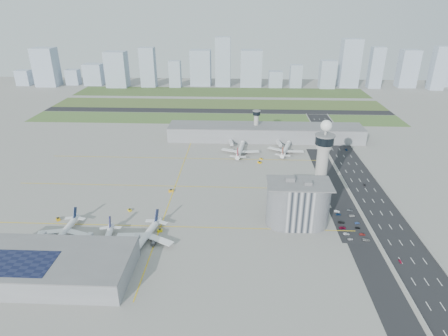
{
  "coord_description": "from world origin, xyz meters",
  "views": [
    {
      "loc": [
        12.26,
        -242.47,
        139.16
      ],
      "look_at": [
        0.0,
        35.0,
        15.0
      ],
      "focal_mm": 30.0,
      "sensor_mm": 36.0,
      "label": 1
    }
  ],
  "objects_px": {
    "secondary_tower": "(256,122)",
    "car_lot_11": "(350,210)",
    "tug_1": "(130,210)",
    "car_lot_10": "(352,216)",
    "admin_building": "(298,204)",
    "car_lot_4": "(338,214)",
    "airplane_near_a": "(62,230)",
    "tug_3": "(171,191)",
    "tug_4": "(261,159)",
    "car_lot_1": "(346,234)",
    "control_tower": "(322,160)",
    "jet_bridge_near_2": "(129,250)",
    "car_lot_3": "(341,222)",
    "car_hw_4": "(322,131)",
    "car_lot_9": "(357,223)",
    "airplane_far_b": "(286,147)",
    "jet_bridge_far_0": "(230,141)",
    "car_lot_5": "(337,211)",
    "airplane_near_b": "(105,240)",
    "tug_5": "(260,162)",
    "airplane_near_c": "(144,235)",
    "tug_0": "(58,219)",
    "car_lot_6": "(366,240)",
    "jet_bridge_far_1": "(277,142)",
    "car_hw_1": "(364,185)",
    "car_lot_7": "(362,234)",
    "airplane_far_a": "(240,147)",
    "car_lot_0": "(350,239)",
    "car_lot_2": "(343,228)",
    "jet_bridge_near_1": "(79,249)"
  },
  "relations": [
    {
      "from": "tug_3",
      "to": "airplane_near_b",
      "type": "bearing_deg",
      "value": 140.37
    },
    {
      "from": "secondary_tower",
      "to": "car_lot_5",
      "type": "distance_m",
      "value": 165.64
    },
    {
      "from": "car_hw_1",
      "to": "car_hw_4",
      "type": "bearing_deg",
      "value": 101.49
    },
    {
      "from": "car_lot_7",
      "to": "car_lot_4",
      "type": "bearing_deg",
      "value": 21.61
    },
    {
      "from": "car_lot_11",
      "to": "jet_bridge_near_1",
      "type": "bearing_deg",
      "value": 111.88
    },
    {
      "from": "admin_building",
      "to": "car_lot_5",
      "type": "height_order",
      "value": "admin_building"
    },
    {
      "from": "admin_building",
      "to": "car_lot_3",
      "type": "distance_m",
      "value": 34.45
    },
    {
      "from": "jet_bridge_far_1",
      "to": "car_lot_7",
      "type": "distance_m",
      "value": 171.45
    },
    {
      "from": "tug_3",
      "to": "tug_4",
      "type": "relative_size",
      "value": 1.3
    },
    {
      "from": "tug_5",
      "to": "car_lot_4",
      "type": "bearing_deg",
      "value": -96.7
    },
    {
      "from": "airplane_near_b",
      "to": "car_hw_1",
      "type": "bearing_deg",
      "value": 109.09
    },
    {
      "from": "car_lot_1",
      "to": "car_lot_5",
      "type": "height_order",
      "value": "car_lot_1"
    },
    {
      "from": "jet_bridge_far_1",
      "to": "car_lot_4",
      "type": "xyz_separation_m",
      "value": [
        31.45,
        -141.92,
        -2.23
      ]
    },
    {
      "from": "admin_building",
      "to": "tug_1",
      "type": "height_order",
      "value": "admin_building"
    },
    {
      "from": "car_lot_4",
      "to": "tug_3",
      "type": "bearing_deg",
      "value": 78.6
    },
    {
      "from": "airplane_far_b",
      "to": "tug_3",
      "type": "relative_size",
      "value": 11.94
    },
    {
      "from": "car_lot_2",
      "to": "car_lot_3",
      "type": "bearing_deg",
      "value": -9.84
    },
    {
      "from": "airplane_near_a",
      "to": "jet_bridge_far_0",
      "type": "bearing_deg",
      "value": 152.88
    },
    {
      "from": "car_lot_0",
      "to": "car_hw_4",
      "type": "xyz_separation_m",
      "value": [
        24.13,
        217.92,
        0.05
      ]
    },
    {
      "from": "car_lot_4",
      "to": "car_lot_9",
      "type": "height_order",
      "value": "car_lot_4"
    },
    {
      "from": "car_lot_5",
      "to": "admin_building",
      "type": "bearing_deg",
      "value": 127.33
    },
    {
      "from": "car_lot_6",
      "to": "car_lot_11",
      "type": "height_order",
      "value": "car_lot_6"
    },
    {
      "from": "tug_4",
      "to": "car_lot_3",
      "type": "relative_size",
      "value": 0.64
    },
    {
      "from": "airplane_near_b",
      "to": "car_lot_3",
      "type": "bearing_deg",
      "value": 95.15
    },
    {
      "from": "tug_4",
      "to": "car_lot_7",
      "type": "xyz_separation_m",
      "value": [
        59.91,
        -124.68,
        -0.24
      ]
    },
    {
      "from": "secondary_tower",
      "to": "car_lot_11",
      "type": "bearing_deg",
      "value": -67.68
    },
    {
      "from": "airplane_near_b",
      "to": "tug_4",
      "type": "relative_size",
      "value": 14.75
    },
    {
      "from": "airplane_far_b",
      "to": "jet_bridge_far_0",
      "type": "distance_m",
      "value": 60.89
    },
    {
      "from": "secondary_tower",
      "to": "car_lot_3",
      "type": "xyz_separation_m",
      "value": [
        53.13,
        -170.47,
        -18.17
      ]
    },
    {
      "from": "car_lot_1",
      "to": "control_tower",
      "type": "bearing_deg",
      "value": 8.5
    },
    {
      "from": "airplane_far_a",
      "to": "car_lot_7",
      "type": "distance_m",
      "value": 161.7
    },
    {
      "from": "secondary_tower",
      "to": "airplane_far_b",
      "type": "relative_size",
      "value": 0.74
    },
    {
      "from": "admin_building",
      "to": "car_lot_4",
      "type": "relative_size",
      "value": 11.59
    },
    {
      "from": "tug_3",
      "to": "car_lot_1",
      "type": "xyz_separation_m",
      "value": [
        124.81,
        -54.65,
        -0.39
      ]
    },
    {
      "from": "jet_bridge_near_2",
      "to": "car_lot_1",
      "type": "xyz_separation_m",
      "value": [
        135.96,
        26.62,
        -2.19
      ]
    },
    {
      "from": "car_lot_0",
      "to": "car_lot_6",
      "type": "xyz_separation_m",
      "value": [
        10.03,
        -0.45,
        0.06
      ]
    },
    {
      "from": "secondary_tower",
      "to": "airplane_far_b",
      "type": "xyz_separation_m",
      "value": [
        28.83,
        -39.63,
        -12.79
      ]
    },
    {
      "from": "airplane_far_b",
      "to": "tug_0",
      "type": "relative_size",
      "value": 12.5
    },
    {
      "from": "airplane_near_b",
      "to": "airplane_near_a",
      "type": "bearing_deg",
      "value": -115.98
    },
    {
      "from": "airplane_near_a",
      "to": "car_lot_11",
      "type": "relative_size",
      "value": 10.36
    },
    {
      "from": "car_lot_3",
      "to": "car_hw_4",
      "type": "distance_m",
      "value": 199.8
    },
    {
      "from": "tug_1",
      "to": "car_lot_10",
      "type": "relative_size",
      "value": 0.71
    },
    {
      "from": "airplane_near_c",
      "to": "tug_0",
      "type": "bearing_deg",
      "value": -98.08
    },
    {
      "from": "admin_building",
      "to": "tug_1",
      "type": "xyz_separation_m",
      "value": [
        -118.48,
        11.17,
        -14.45
      ]
    },
    {
      "from": "tug_1",
      "to": "car_lot_11",
      "type": "relative_size",
      "value": 0.74
    },
    {
      "from": "car_lot_0",
      "to": "tug_4",
      "type": "bearing_deg",
      "value": 13.7
    },
    {
      "from": "admin_building",
      "to": "tug_1",
      "type": "distance_m",
      "value": 119.88
    },
    {
      "from": "car_lot_0",
      "to": "car_lot_1",
      "type": "bearing_deg",
      "value": 2.48
    },
    {
      "from": "airplane_near_a",
      "to": "jet_bridge_far_0",
      "type": "xyz_separation_m",
      "value": [
        101.71,
        177.64,
        -2.91
      ]
    },
    {
      "from": "airplane_far_a",
      "to": "tug_4",
      "type": "distance_m",
      "value": 26.15
    }
  ]
}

